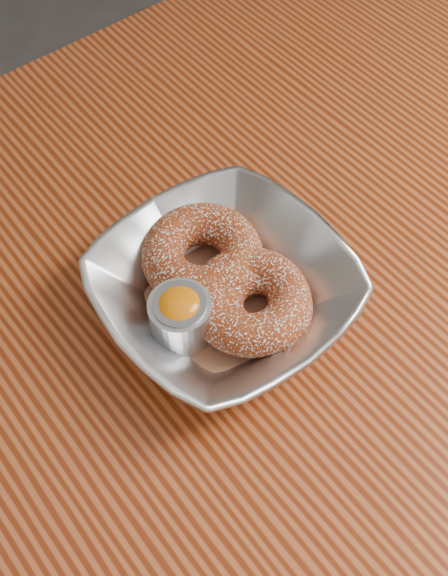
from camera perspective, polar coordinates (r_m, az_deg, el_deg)
ground_plane at (r=1.34m, az=3.05°, el=-15.74°), size 4.00×4.00×0.00m
table at (r=0.75m, az=5.25°, el=-0.49°), size 1.20×0.80×0.75m
serving_bowl at (r=0.60m, az=0.00°, el=-0.15°), size 0.22×0.22×0.05m
parchment at (r=0.62m, az=0.00°, el=-1.08°), size 0.19×0.19×0.00m
donut_back at (r=0.62m, az=-1.86°, el=2.84°), size 0.12×0.12×0.04m
donut_front at (r=0.59m, az=2.20°, el=-1.07°), size 0.12×0.12×0.04m
donut_extra at (r=0.59m, az=2.98°, el=-1.48°), size 0.12×0.12×0.03m
ramekin at (r=0.58m, az=-3.70°, el=-2.42°), size 0.05×0.05×0.06m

